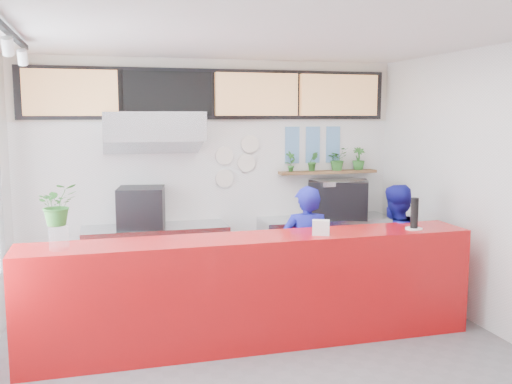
{
  "coord_description": "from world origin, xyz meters",
  "views": [
    {
      "loc": [
        -1.43,
        -4.9,
        2.3
      ],
      "look_at": [
        0.1,
        0.7,
        1.5
      ],
      "focal_mm": 40.0,
      "sensor_mm": 36.0,
      "label": 1
    }
  ],
  "objects_px": {
    "espresso_machine": "(338,199)",
    "staff_right": "(394,249)",
    "panini_oven": "(141,207)",
    "pepper_mill": "(414,213)",
    "service_counter": "(254,291)",
    "staff_center": "(306,254)"
  },
  "relations": [
    {
      "from": "espresso_machine",
      "to": "staff_right",
      "type": "distance_m",
      "value": 1.4
    },
    {
      "from": "panini_oven",
      "to": "pepper_mill",
      "type": "distance_m",
      "value": 3.28
    },
    {
      "from": "service_counter",
      "to": "staff_center",
      "type": "relative_size",
      "value": 2.96
    },
    {
      "from": "pepper_mill",
      "to": "service_counter",
      "type": "bearing_deg",
      "value": 176.84
    },
    {
      "from": "staff_right",
      "to": "pepper_mill",
      "type": "relative_size",
      "value": 4.73
    },
    {
      "from": "panini_oven",
      "to": "staff_center",
      "type": "distance_m",
      "value": 2.17
    },
    {
      "from": "panini_oven",
      "to": "espresso_machine",
      "type": "bearing_deg",
      "value": 9.44
    },
    {
      "from": "pepper_mill",
      "to": "espresso_machine",
      "type": "bearing_deg",
      "value": 91.22
    },
    {
      "from": "service_counter",
      "to": "staff_right",
      "type": "height_order",
      "value": "staff_right"
    },
    {
      "from": "staff_right",
      "to": "espresso_machine",
      "type": "bearing_deg",
      "value": -102.13
    },
    {
      "from": "espresso_machine",
      "to": "staff_right",
      "type": "height_order",
      "value": "staff_right"
    },
    {
      "from": "staff_center",
      "to": "pepper_mill",
      "type": "xyz_separation_m",
      "value": [
        0.98,
        -0.6,
        0.51
      ]
    },
    {
      "from": "service_counter",
      "to": "staff_right",
      "type": "bearing_deg",
      "value": 14.59
    },
    {
      "from": "pepper_mill",
      "to": "panini_oven",
      "type": "bearing_deg",
      "value": 144.66
    },
    {
      "from": "espresso_machine",
      "to": "staff_center",
      "type": "height_order",
      "value": "staff_center"
    },
    {
      "from": "espresso_machine",
      "to": "pepper_mill",
      "type": "distance_m",
      "value": 1.9
    },
    {
      "from": "panini_oven",
      "to": "staff_right",
      "type": "height_order",
      "value": "staff_right"
    },
    {
      "from": "panini_oven",
      "to": "staff_center",
      "type": "bearing_deg",
      "value": -27.98
    },
    {
      "from": "staff_center",
      "to": "staff_right",
      "type": "bearing_deg",
      "value": -168.75
    },
    {
      "from": "espresso_machine",
      "to": "service_counter",
      "type": "bearing_deg",
      "value": -109.39
    },
    {
      "from": "staff_right",
      "to": "panini_oven",
      "type": "bearing_deg",
      "value": -43.42
    },
    {
      "from": "staff_center",
      "to": "pepper_mill",
      "type": "height_order",
      "value": "staff_center"
    }
  ]
}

